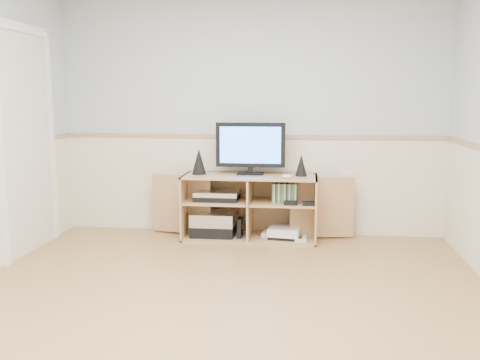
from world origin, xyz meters
name	(u,v)px	position (x,y,z in m)	size (l,w,h in m)	color
room	(209,131)	(-0.06, 0.12, 1.22)	(4.04, 4.54, 2.54)	tan
media_cabinet	(250,205)	(0.02, 2.03, 0.33)	(2.10, 0.50, 0.65)	tan
monitor	(250,147)	(0.02, 2.02, 0.94)	(0.70, 0.18, 0.53)	black
speaker_left	(199,161)	(-0.51, 1.99, 0.78)	(0.14, 0.14, 0.26)	black
speaker_right	(301,165)	(0.53, 1.99, 0.76)	(0.12, 0.12, 0.22)	black
keyboard	(248,177)	(0.02, 1.83, 0.66)	(0.30, 0.12, 0.01)	silver
mouse	(287,176)	(0.40, 1.83, 0.67)	(0.10, 0.06, 0.04)	white
av_components	(215,216)	(-0.34, 1.97, 0.22)	(0.52, 0.33, 0.47)	black
game_consoles	(283,233)	(0.36, 1.96, 0.07)	(0.46, 0.30, 0.11)	white
game_cases	(285,193)	(0.37, 1.95, 0.48)	(0.26, 0.14, 0.19)	#3F8C3F
wall_outlet	(347,178)	(1.00, 2.23, 0.60)	(0.12, 0.03, 0.12)	white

